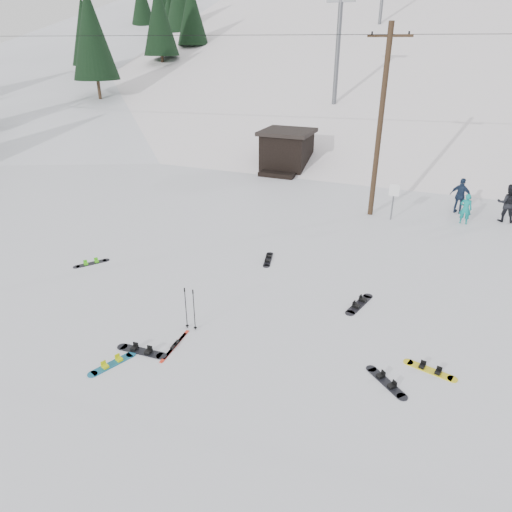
% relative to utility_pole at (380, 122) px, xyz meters
% --- Properties ---
extents(ground, '(200.00, 200.00, 0.00)m').
position_rel_utility_pole_xyz_m(ground, '(-2.00, -14.00, -4.68)').
color(ground, white).
rests_on(ground, ground).
extents(ski_slope, '(60.00, 85.24, 65.97)m').
position_rel_utility_pole_xyz_m(ski_slope, '(-2.00, 41.00, -16.68)').
color(ski_slope, white).
rests_on(ski_slope, ground).
extents(ridge_left, '(47.54, 95.03, 58.38)m').
position_rel_utility_pole_xyz_m(ridge_left, '(-38.00, 34.00, -15.68)').
color(ridge_left, white).
rests_on(ridge_left, ground).
extents(treeline_left, '(20.00, 64.00, 10.00)m').
position_rel_utility_pole_xyz_m(treeline_left, '(-36.00, 26.00, -4.68)').
color(treeline_left, black).
rests_on(treeline_left, ground).
extents(treeline_crest, '(50.00, 6.00, 10.00)m').
position_rel_utility_pole_xyz_m(treeline_crest, '(-2.00, 72.00, -4.68)').
color(treeline_crest, black).
rests_on(treeline_crest, ski_slope).
extents(utility_pole, '(2.00, 0.26, 9.00)m').
position_rel_utility_pole_xyz_m(utility_pole, '(0.00, 0.00, 0.00)').
color(utility_pole, '#3A2819').
rests_on(utility_pole, ground).
extents(trail_sign, '(0.50, 0.09, 1.85)m').
position_rel_utility_pole_xyz_m(trail_sign, '(1.10, -0.42, -3.41)').
color(trail_sign, '#595B60').
rests_on(trail_sign, ground).
extents(lift_hut, '(3.40, 4.10, 2.75)m').
position_rel_utility_pole_xyz_m(lift_hut, '(-7.00, 6.94, -3.32)').
color(lift_hut, black).
rests_on(lift_hut, ground).
extents(lift_tower_near, '(2.20, 0.36, 8.00)m').
position_rel_utility_pole_xyz_m(lift_tower_near, '(-6.00, 16.00, 3.18)').
color(lift_tower_near, '#595B60').
rests_on(lift_tower_near, ski_slope).
extents(hero_snowboard, '(0.72, 1.38, 0.10)m').
position_rel_utility_pole_xyz_m(hero_snowboard, '(-4.57, -15.14, -4.65)').
color(hero_snowboard, '#166890').
rests_on(hero_snowboard, ground).
extents(hero_skis, '(0.18, 1.66, 0.09)m').
position_rel_utility_pole_xyz_m(hero_skis, '(-3.41, -13.75, -4.66)').
color(hero_skis, red).
rests_on(hero_skis, ground).
extents(ski_poles, '(0.39, 0.10, 1.42)m').
position_rel_utility_pole_xyz_m(ski_poles, '(-3.41, -12.76, -3.96)').
color(ski_poles, black).
rests_on(ski_poles, ground).
extents(board_scatter_a, '(1.60, 0.36, 0.11)m').
position_rel_utility_pole_xyz_m(board_scatter_a, '(-4.16, -14.34, -4.65)').
color(board_scatter_a, black).
rests_on(board_scatter_a, ground).
extents(board_scatter_b, '(0.56, 1.44, 0.10)m').
position_rel_utility_pole_xyz_m(board_scatter_b, '(-2.95, -7.20, -4.65)').
color(board_scatter_b, black).
rests_on(board_scatter_b, ground).
extents(board_scatter_c, '(0.96, 1.23, 0.10)m').
position_rel_utility_pole_xyz_m(board_scatter_c, '(-9.46, -10.24, -4.65)').
color(board_scatter_c, black).
rests_on(board_scatter_c, ground).
extents(board_scatter_d, '(1.19, 1.10, 0.11)m').
position_rel_utility_pole_xyz_m(board_scatter_d, '(2.59, -13.02, -4.65)').
color(board_scatter_d, black).
rests_on(board_scatter_d, ground).
extents(board_scatter_e, '(1.43, 0.57, 0.10)m').
position_rel_utility_pole_xyz_m(board_scatter_e, '(3.63, -12.07, -4.65)').
color(board_scatter_e, yellow).
rests_on(board_scatter_e, ground).
extents(board_scatter_f, '(0.68, 1.68, 0.12)m').
position_rel_utility_pole_xyz_m(board_scatter_f, '(1.19, -9.33, -4.65)').
color(board_scatter_f, black).
rests_on(board_scatter_f, ground).
extents(skier_teal, '(0.60, 0.43, 1.53)m').
position_rel_utility_pole_xyz_m(skier_teal, '(4.48, 0.38, -3.92)').
color(skier_teal, '#0C7E7A').
rests_on(skier_teal, ground).
extents(skier_dark, '(0.94, 0.74, 1.91)m').
position_rel_utility_pole_xyz_m(skier_dark, '(6.35, 1.48, -3.73)').
color(skier_dark, black).
rests_on(skier_dark, ground).
extents(skier_navy, '(1.18, 0.79, 1.86)m').
position_rel_utility_pole_xyz_m(skier_navy, '(4.22, 1.94, -3.75)').
color(skier_navy, '#1A2942').
rests_on(skier_navy, ground).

